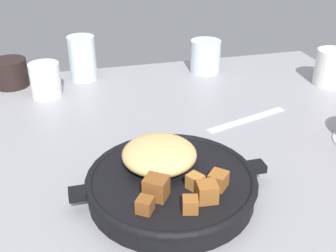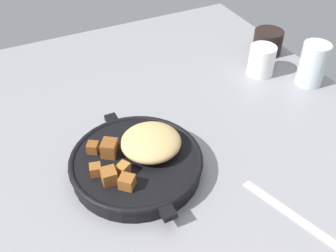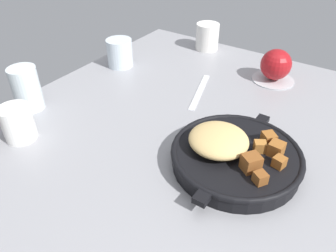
# 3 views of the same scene
# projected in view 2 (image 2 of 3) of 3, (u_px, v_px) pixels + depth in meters

# --- Properties ---
(ground_plane) EXTENTS (1.14, 0.91, 0.02)m
(ground_plane) POSITION_uv_depth(u_px,v_px,m) (179.00, 148.00, 0.81)
(ground_plane) COLOR gray
(cast_iron_skillet) EXTENTS (0.29, 0.25, 0.07)m
(cast_iron_skillet) POSITION_uv_depth(u_px,v_px,m) (138.00, 160.00, 0.73)
(cast_iron_skillet) COLOR black
(cast_iron_skillet) RESTS_ON ground_plane
(butter_knife) EXTENTS (0.19, 0.07, 0.00)m
(butter_knife) POSITION_uv_depth(u_px,v_px,m) (290.00, 213.00, 0.67)
(butter_knife) COLOR silver
(butter_knife) RESTS_ON ground_plane
(white_creamer_pitcher) EXTENTS (0.07, 0.07, 0.08)m
(white_creamer_pitcher) POSITION_uv_depth(u_px,v_px,m) (262.00, 60.00, 0.98)
(white_creamer_pitcher) COLOR white
(white_creamer_pitcher) RESTS_ON ground_plane
(water_glass_tall) EXTENTS (0.07, 0.07, 0.11)m
(water_glass_tall) POSITION_uv_depth(u_px,v_px,m) (313.00, 64.00, 0.94)
(water_glass_tall) COLOR silver
(water_glass_tall) RESTS_ON ground_plane
(coffee_mug_dark) EXTENTS (0.08, 0.08, 0.06)m
(coffee_mug_dark) POSITION_uv_depth(u_px,v_px,m) (268.00, 42.00, 1.07)
(coffee_mug_dark) COLOR black
(coffee_mug_dark) RESTS_ON ground_plane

